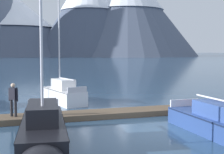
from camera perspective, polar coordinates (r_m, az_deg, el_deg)
name	(u,v)px	position (r m, az deg, el deg)	size (l,w,h in m)	color
ground_plane	(159,131)	(15.50, 7.88, -9.07)	(700.00, 700.00, 0.00)	#2D4C6B
mountain_east_summit	(11,22)	(214.49, -16.60, 8.80)	(89.87, 89.87, 37.65)	#424C60
mountain_rear_spur	(90,7)	(199.00, -3.74, 11.76)	(62.75, 62.75, 53.74)	#424C60
mountain_north_horn	(127,8)	(204.49, 2.57, 11.46)	(83.27, 83.27, 53.19)	#4C566B
dock	(125,113)	(19.00, 2.12, -6.04)	(22.33, 2.72, 0.30)	brown
sailboat_second_berth	(43,132)	(12.79, -11.57, -9.04)	(2.65, 7.69, 9.17)	black
sailboat_mid_dock_port	(61,93)	(24.00, -8.62, -2.64)	(2.36, 6.01, 9.45)	white
person_on_dock	(13,98)	(17.72, -16.29, -3.34)	(0.44, 0.45, 1.69)	#232328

